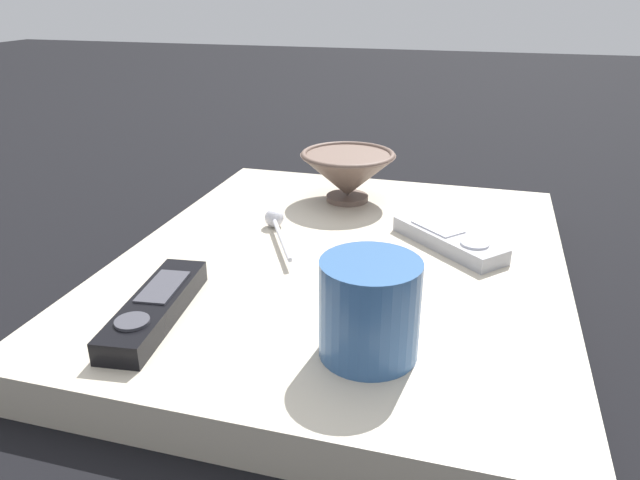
% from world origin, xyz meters
% --- Properties ---
extents(ground_plane, '(6.00, 6.00, 0.00)m').
position_xyz_m(ground_plane, '(0.00, 0.00, 0.00)').
color(ground_plane, black).
extents(table, '(0.53, 0.64, 0.05)m').
position_xyz_m(table, '(0.00, 0.00, 0.02)').
color(table, '#B7AD99').
rests_on(table, ground).
extents(cereal_bowl, '(0.14, 0.14, 0.08)m').
position_xyz_m(cereal_bowl, '(0.04, -0.20, 0.09)').
color(cereal_bowl, brown).
rests_on(cereal_bowl, table).
extents(coffee_mug, '(0.09, 0.09, 0.09)m').
position_xyz_m(coffee_mug, '(-0.07, 0.20, 0.09)').
color(coffee_mug, '#33598C').
rests_on(coffee_mug, table).
extents(teaspoon, '(0.08, 0.14, 0.03)m').
position_xyz_m(teaspoon, '(0.11, -0.05, 0.06)').
color(teaspoon, silver).
rests_on(teaspoon, table).
extents(tv_remote_near, '(0.15, 0.14, 0.02)m').
position_xyz_m(tv_remote_near, '(-0.12, -0.06, 0.06)').
color(tv_remote_near, '#9E9EA3').
rests_on(tv_remote_near, table).
extents(tv_remote_far, '(0.07, 0.18, 0.03)m').
position_xyz_m(tv_remote_far, '(0.14, 0.20, 0.06)').
color(tv_remote_far, black).
rests_on(tv_remote_far, table).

